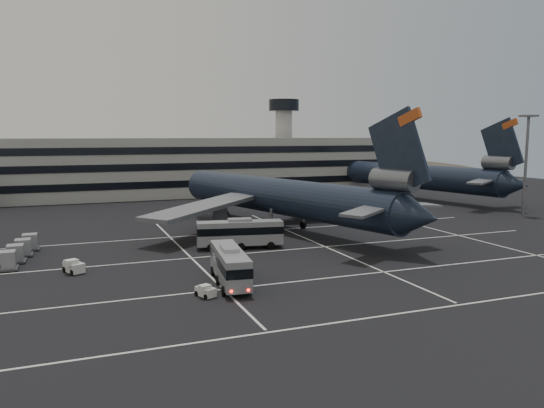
{
  "coord_description": "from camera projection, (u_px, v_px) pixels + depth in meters",
  "views": [
    {
      "loc": [
        -19.55,
        -57.74,
        14.77
      ],
      "look_at": [
        7.43,
        11.72,
        5.0
      ],
      "focal_mm": 35.0,
      "sensor_mm": 36.0,
      "label": 1
    }
  ],
  "objects": [
    {
      "name": "tug_b",
      "position": [
        206.0,
        291.0,
        48.47
      ],
      "size": [
        1.85,
        2.24,
        1.25
      ],
      "rotation": [
        0.0,
        0.0,
        0.41
      ],
      "color": "silver",
      "rests_on": "ground"
    },
    {
      "name": "lightpole_right",
      "position": [
        527.0,
        151.0,
        95.45
      ],
      "size": [
        2.4,
        2.4,
        18.28
      ],
      "color": "slate",
      "rests_on": "ground"
    },
    {
      "name": "ground",
      "position": [
        249.0,
        261.0,
        62.3
      ],
      "size": [
        260.0,
        260.0,
        0.0
      ],
      "primitive_type": "plane",
      "color": "black",
      "rests_on": "ground"
    },
    {
      "name": "hills",
      "position": [
        162.0,
        198.0,
        227.45
      ],
      "size": [
        352.0,
        180.0,
        44.0
      ],
      "color": "#38332B",
      "rests_on": "ground"
    },
    {
      "name": "bus_far",
      "position": [
        240.0,
        232.0,
        69.04
      ],
      "size": [
        11.48,
        4.62,
        3.95
      ],
      "rotation": [
        0.0,
        0.0,
        1.38
      ],
      "color": "gray",
      "rests_on": "ground"
    },
    {
      "name": "bus_near",
      "position": [
        230.0,
        264.0,
        52.5
      ],
      "size": [
        3.8,
        11.01,
        3.81
      ],
      "rotation": [
        0.0,
        0.0,
        -0.12
      ],
      "color": "gray",
      "rests_on": "ground"
    },
    {
      "name": "lane_markings",
      "position": [
        255.0,
        259.0,
        63.31
      ],
      "size": [
        90.0,
        55.62,
        0.01
      ],
      "color": "silver",
      "rests_on": "ground"
    },
    {
      "name": "terminal",
      "position": [
        141.0,
        168.0,
        126.09
      ],
      "size": [
        125.0,
        26.0,
        24.0
      ],
      "color": "gray",
      "rests_on": "ground"
    },
    {
      "name": "trijet_far",
      "position": [
        413.0,
        175.0,
        122.54
      ],
      "size": [
        21.68,
        57.22,
        18.08
      ],
      "rotation": [
        0.0,
        0.0,
        0.22
      ],
      "color": "black",
      "rests_on": "ground"
    },
    {
      "name": "tug_a",
      "position": [
        74.0,
        267.0,
        56.81
      ],
      "size": [
        2.41,
        2.88,
        1.6
      ],
      "rotation": [
        0.0,
        0.0,
        0.43
      ],
      "color": "silver",
      "rests_on": "ground"
    },
    {
      "name": "trijet_main",
      "position": [
        281.0,
        196.0,
        82.44
      ],
      "size": [
        45.48,
        56.58,
        18.08
      ],
      "rotation": [
        0.0,
        0.0,
        0.29
      ],
      "color": "black",
      "rests_on": "ground"
    }
  ]
}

